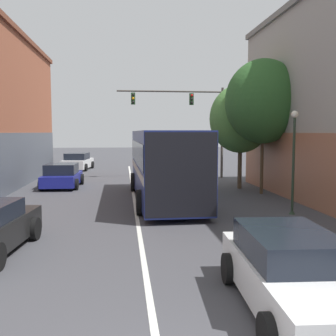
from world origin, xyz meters
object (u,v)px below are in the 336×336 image
parked_car_left_far (78,162)px  hatchback_foreground (291,274)px  bus (164,162)px  street_lamp (294,159)px  street_tree_far (241,119)px  parked_car_left_mid (62,176)px  traffic_signal_gantry (192,113)px  street_tree_near (263,101)px

parked_car_left_far → hatchback_foreground: bearing=-159.1°
bus → street_lamp: size_ratio=2.52×
hatchback_foreground → street_tree_far: 16.04m
parked_car_left_mid → parked_car_left_far: parked_car_left_far is taller
parked_car_left_mid → traffic_signal_gantry: traffic_signal_gantry is taller
hatchback_foreground → street_lamp: street_lamp is taller
hatchback_foreground → parked_car_left_mid: (-6.61, 16.82, -0.02)m
parked_car_left_far → street_tree_near: 18.82m
parked_car_left_mid → street_lamp: (10.21, -8.75, 1.53)m
parked_car_left_far → street_lamp: street_lamp is taller
street_tree_far → parked_car_left_far: bearing=130.2°
traffic_signal_gantry → street_lamp: 13.06m
parked_car_left_far → street_lamp: 22.45m
bus → parked_car_left_mid: size_ratio=2.63×
hatchback_foreground → traffic_signal_gantry: 21.21m
bus → hatchback_foreground: bearing=-175.5°
street_tree_far → traffic_signal_gantry: bearing=108.7°
bus → street_tree_near: (5.31, 1.51, 2.96)m
parked_car_left_mid → parked_car_left_far: size_ratio=0.85×
bus → parked_car_left_far: (-5.85, 16.09, -1.16)m
parked_car_left_far → traffic_signal_gantry: 11.88m
street_lamp → street_tree_far: size_ratio=0.68×
traffic_signal_gantry → parked_car_left_mid: bearing=-154.8°
hatchback_foreground → street_tree_near: (4.20, 13.24, 4.13)m
street_tree_near → street_tree_far: (-0.57, 2.04, -0.82)m
bus → street_lamp: 5.98m
hatchback_foreground → street_lamp: size_ratio=1.12×
street_tree_near → traffic_signal_gantry: bearing=107.9°
parked_car_left_mid → street_tree_far: street_tree_far is taller
bus → parked_car_left_far: bus is taller
street_tree_near → street_tree_far: 2.27m
bus → street_tree_near: 6.26m
street_lamp → street_tree_far: bearing=89.8°
parked_car_left_mid → street_lamp: 13.54m
parked_car_left_far → street_lamp: (10.57, -19.75, 1.50)m
street_lamp → street_tree_far: 7.43m
hatchback_foreground → traffic_signal_gantry: traffic_signal_gantry is taller
parked_car_left_far → street_tree_far: (10.59, -12.55, 3.30)m
traffic_signal_gantry → street_tree_near: (2.44, -7.53, 0.23)m
bus → parked_car_left_mid: bus is taller
bus → traffic_signal_gantry: bearing=-18.5°
parked_car_left_far → street_tree_far: size_ratio=0.77×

